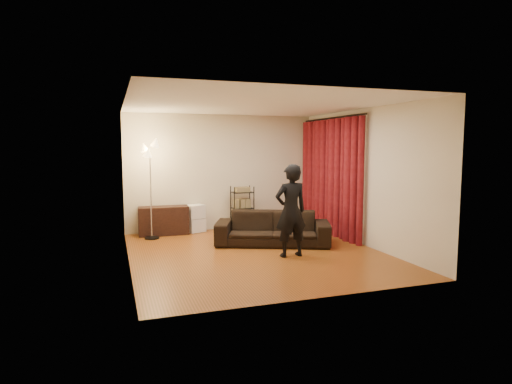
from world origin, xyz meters
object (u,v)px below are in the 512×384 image
object	(u,v)px
sofa	(273,228)
wire_shelf	(242,208)
media_cabinet	(164,221)
person	(291,211)
floor_lamp	(151,191)
storage_boxes	(196,218)

from	to	relation	value
sofa	wire_shelf	world-z (taller)	wire_shelf
sofa	media_cabinet	world-z (taller)	sofa
person	floor_lamp	world-z (taller)	floor_lamp
person	media_cabinet	size ratio (longest dim) A/B	1.52
wire_shelf	floor_lamp	world-z (taller)	floor_lamp
floor_lamp	storage_boxes	bearing A→B (deg)	22.52
sofa	storage_boxes	xyz separation A→B (m)	(-1.22, 1.75, -0.01)
storage_boxes	media_cabinet	bearing A→B (deg)	-173.45
sofa	floor_lamp	size ratio (longest dim) A/B	1.10
wire_shelf	floor_lamp	xyz separation A→B (m)	(-2.11, -0.30, 0.50)
person	storage_boxes	bearing A→B (deg)	-70.12
person	media_cabinet	xyz separation A→B (m)	(-1.93, 2.65, -0.51)
media_cabinet	floor_lamp	size ratio (longest dim) A/B	0.53
wire_shelf	floor_lamp	bearing A→B (deg)	-166.42
wire_shelf	floor_lamp	distance (m)	2.19
media_cabinet	person	bearing A→B (deg)	-52.10
sofa	media_cabinet	xyz separation A→B (m)	(-1.96, 1.67, -0.01)
sofa	media_cabinet	distance (m)	2.57
sofa	person	bearing A→B (deg)	-69.75
media_cabinet	wire_shelf	size ratio (longest dim) A/B	1.05
wire_shelf	person	bearing A→B (deg)	-82.27
person	floor_lamp	size ratio (longest dim) A/B	0.81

